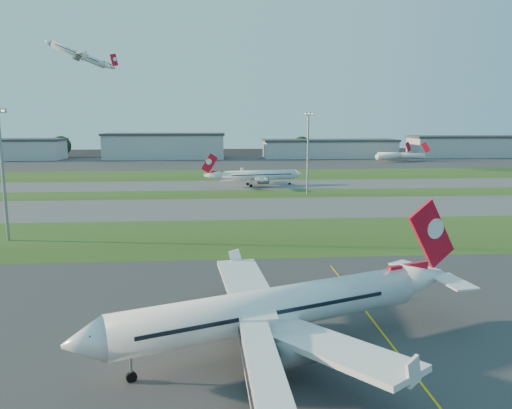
{
  "coord_description": "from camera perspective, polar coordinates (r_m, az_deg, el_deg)",
  "views": [
    {
      "loc": [
        -13.27,
        -47.8,
        23.99
      ],
      "look_at": [
        -5.82,
        49.93,
        7.0
      ],
      "focal_mm": 35.0,
      "sensor_mm": 36.0,
      "label": 1
    }
  ],
  "objects": [
    {
      "name": "tree_east",
      "position": [
        340.4,
        17.9,
        6.36
      ],
      "size": [
        10.45,
        10.45,
        11.4
      ],
      "color": "black",
      "rests_on": "ground"
    },
    {
      "name": "hangar_west",
      "position": [
        304.9,
        -10.39,
        6.6
      ],
      "size": [
        71.4,
        23.0,
        15.2
      ],
      "color": "#9A9EA2",
      "rests_on": "ground"
    },
    {
      "name": "airliner_taxiing",
      "position": [
        178.62,
        0.12,
        3.33
      ],
      "size": [
        34.03,
        28.61,
        10.71
      ],
      "rotation": [
        0.0,
        0.0,
        3.33
      ],
      "color": "white",
      "rests_on": "ground"
    },
    {
      "name": "grass_strip_a",
      "position": [
        103.5,
        3.14,
        -3.58
      ],
      "size": [
        300.0,
        34.0,
        0.01
      ],
      "primitive_type": "cube",
      "color": "#2A4416",
      "rests_on": "ground"
    },
    {
      "name": "airliner_parked",
      "position": [
        52.61,
        2.28,
        -11.84
      ],
      "size": [
        39.76,
        33.68,
        13.02
      ],
      "rotation": [
        0.0,
        0.0,
        0.37
      ],
      "color": "white",
      "rests_on": "ground"
    },
    {
      "name": "tree_mid_east",
      "position": [
        321.71,
        5.22,
        6.73
      ],
      "size": [
        11.55,
        11.55,
        12.6
      ],
      "color": "black",
      "rests_on": "ground"
    },
    {
      "name": "grass_strip_b",
      "position": [
        160.17,
        0.45,
        1.22
      ],
      "size": [
        300.0,
        18.0,
        0.01
      ],
      "primitive_type": "cube",
      "color": "#2A4416",
      "rests_on": "ground"
    },
    {
      "name": "mini_jet_near",
      "position": [
        290.55,
        15.4,
        5.4
      ],
      "size": [
        25.33,
        16.36,
        9.48
      ],
      "rotation": [
        0.0,
        0.0,
        0.55
      ],
      "color": "white",
      "rests_on": "ground"
    },
    {
      "name": "apron_near",
      "position": [
        55.1,
        10.45,
        -16.14
      ],
      "size": [
        300.0,
        70.0,
        0.01
      ],
      "primitive_type": "cube",
      "color": "#333335",
      "rests_on": "ground"
    },
    {
      "name": "yellow_line",
      "position": [
        56.52,
        15.54,
        -15.67
      ],
      "size": [
        0.25,
        60.0,
        0.02
      ],
      "primitive_type": "cube",
      "color": "gold",
      "rests_on": "ground"
    },
    {
      "name": "taxiway_b",
      "position": [
        181.88,
        -0.13,
        2.26
      ],
      "size": [
        300.0,
        26.0,
        0.01
      ],
      "primitive_type": "cube",
      "color": "#515154",
      "rests_on": "ground"
    },
    {
      "name": "ground",
      "position": [
        55.11,
        10.45,
        -16.15
      ],
      "size": [
        700.0,
        700.0,
        0.0
      ],
      "primitive_type": "plane",
      "color": "black",
      "rests_on": "ground"
    },
    {
      "name": "jet_bridge",
      "position": [
        38.37,
        1.57,
        -21.56
      ],
      "size": [
        4.2,
        26.9,
        6.2
      ],
      "color": "silver",
      "rests_on": "ground"
    },
    {
      "name": "apron_far",
      "position": [
        274.18,
        -1.57,
        4.81
      ],
      "size": [
        400.0,
        80.0,
        0.01
      ],
      "primitive_type": "cube",
      "color": "#333335",
      "rests_on": "ground"
    },
    {
      "name": "tree_west",
      "position": [
        332.63,
        -21.39,
        6.26
      ],
      "size": [
        12.1,
        12.1,
        13.2
      ],
      "color": "black",
      "rests_on": "ground"
    },
    {
      "name": "light_mast_west",
      "position": [
        108.57,
        -27.01,
        3.92
      ],
      "size": [
        3.2,
        0.7,
        25.8
      ],
      "color": "gray",
      "rests_on": "ground"
    },
    {
      "name": "mini_jet_far",
      "position": [
        295.32,
        16.3,
        5.42
      ],
      "size": [
        26.76,
        13.65,
        9.48
      ],
      "rotation": [
        0.0,
        0.0,
        -0.43
      ],
      "color": "white",
      "rests_on": "ground"
    },
    {
      "name": "taxiway_a",
      "position": [
        135.6,
        1.33,
        -0.36
      ],
      "size": [
        300.0,
        32.0,
        0.01
      ],
      "primitive_type": "cube",
      "color": "#515154",
      "rests_on": "ground"
    },
    {
      "name": "grass_strip_c",
      "position": [
        214.56,
        -0.78,
        3.42
      ],
      "size": [
        300.0,
        40.0,
        0.01
      ],
      "primitive_type": "cube",
      "color": "#2A4416",
      "rests_on": "ground"
    },
    {
      "name": "light_mast_centre",
      "position": [
        158.61,
        5.96,
        6.47
      ],
      "size": [
        3.2,
        0.7,
        25.8
      ],
      "color": "gray",
      "rests_on": "ground"
    },
    {
      "name": "hangar_far_east",
      "position": [
        346.85,
        24.82,
        6.07
      ],
      "size": [
        96.9,
        23.0,
        13.2
      ],
      "color": "#9A9EA2",
      "rests_on": "ground"
    },
    {
      "name": "airliner_departing",
      "position": [
        265.93,
        -19.56,
        15.8
      ],
      "size": [
        30.59,
        25.8,
        9.88
      ],
      "rotation": [
        0.0,
        0.0,
        0.32
      ],
      "color": "white"
    },
    {
      "name": "tree_mid_west",
      "position": [
        314.4,
        -5.61,
        6.48
      ],
      "size": [
        9.9,
        9.9,
        10.8
      ],
      "color": "black",
      "rests_on": "ground"
    },
    {
      "name": "hangar_east",
      "position": [
        310.94,
        8.39,
        6.35
      ],
      "size": [
        81.6,
        23.0,
        11.2
      ],
      "color": "#9A9EA2",
      "rests_on": "ground"
    }
  ]
}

